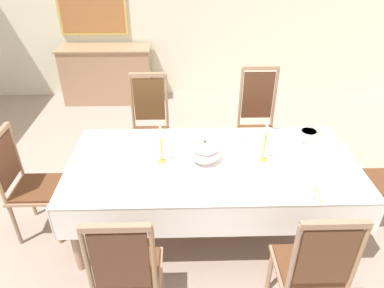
{
  "coord_description": "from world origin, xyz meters",
  "views": [
    {
      "loc": [
        -0.25,
        -2.81,
        2.47
      ],
      "look_at": [
        -0.18,
        -0.28,
        0.92
      ],
      "focal_mm": 32.94,
      "sensor_mm": 36.0,
      "label": 1
    }
  ],
  "objects_px": {
    "dining_table": "(212,168)",
    "sideboard": "(107,75)",
    "chair_north_a": "(150,125)",
    "bowl_near_right": "(303,192)",
    "spoon_primary": "(319,133)",
    "candlestick_west": "(161,148)",
    "soup_tureen": "(205,151)",
    "spoon_secondary": "(317,192)",
    "candlestick_east": "(265,145)",
    "bowl_near_left": "(309,132)",
    "chair_south_a": "(127,271)",
    "chair_south_b": "(312,267)",
    "chair_north_b": "(257,122)",
    "chair_head_west": "(28,182)"
  },
  "relations": [
    {
      "from": "chair_north_b",
      "to": "bowl_near_left",
      "type": "bearing_deg",
      "value": 124.55
    },
    {
      "from": "bowl_near_right",
      "to": "spoon_secondary",
      "type": "height_order",
      "value": "bowl_near_right"
    },
    {
      "from": "dining_table",
      "to": "soup_tureen",
      "type": "xyz_separation_m",
      "value": [
        -0.07,
        0.0,
        0.18
      ]
    },
    {
      "from": "sideboard",
      "to": "chair_north_a",
      "type": "bearing_deg",
      "value": 113.17
    },
    {
      "from": "chair_south_a",
      "to": "bowl_near_left",
      "type": "bearing_deg",
      "value": 41.53
    },
    {
      "from": "candlestick_west",
      "to": "spoon_primary",
      "type": "relative_size",
      "value": 1.94
    },
    {
      "from": "candlestick_west",
      "to": "spoon_secondary",
      "type": "height_order",
      "value": "candlestick_west"
    },
    {
      "from": "sideboard",
      "to": "soup_tureen",
      "type": "bearing_deg",
      "value": 115.35
    },
    {
      "from": "bowl_near_left",
      "to": "sideboard",
      "type": "distance_m",
      "value": 3.53
    },
    {
      "from": "candlestick_east",
      "to": "chair_north_a",
      "type": "bearing_deg",
      "value": 137.2
    },
    {
      "from": "chair_north_a",
      "to": "chair_south_b",
      "type": "bearing_deg",
      "value": 121.73
    },
    {
      "from": "soup_tureen",
      "to": "candlestick_east",
      "type": "distance_m",
      "value": 0.51
    },
    {
      "from": "dining_table",
      "to": "candlestick_east",
      "type": "height_order",
      "value": "candlestick_east"
    },
    {
      "from": "bowl_near_left",
      "to": "spoon_primary",
      "type": "distance_m",
      "value": 0.12
    },
    {
      "from": "chair_north_a",
      "to": "bowl_near_left",
      "type": "height_order",
      "value": "chair_north_a"
    },
    {
      "from": "bowl_near_right",
      "to": "chair_south_b",
      "type": "bearing_deg",
      "value": -96.38
    },
    {
      "from": "candlestick_east",
      "to": "bowl_near_left",
      "type": "distance_m",
      "value": 0.7
    },
    {
      "from": "chair_north_b",
      "to": "sideboard",
      "type": "xyz_separation_m",
      "value": [
        -2.07,
        1.97,
        -0.15
      ]
    },
    {
      "from": "chair_south_b",
      "to": "chair_head_west",
      "type": "distance_m",
      "value": 2.44
    },
    {
      "from": "chair_south_a",
      "to": "candlestick_west",
      "type": "distance_m",
      "value": 1.06
    },
    {
      "from": "spoon_secondary",
      "to": "sideboard",
      "type": "distance_m",
      "value": 4.09
    },
    {
      "from": "bowl_near_right",
      "to": "candlestick_east",
      "type": "bearing_deg",
      "value": 113.88
    },
    {
      "from": "dining_table",
      "to": "sideboard",
      "type": "relative_size",
      "value": 1.72
    },
    {
      "from": "chair_head_west",
      "to": "spoon_primary",
      "type": "height_order",
      "value": "chair_head_west"
    },
    {
      "from": "candlestick_east",
      "to": "bowl_near_right",
      "type": "bearing_deg",
      "value": -66.12
    },
    {
      "from": "candlestick_east",
      "to": "sideboard",
      "type": "height_order",
      "value": "candlestick_east"
    },
    {
      "from": "candlestick_west",
      "to": "sideboard",
      "type": "bearing_deg",
      "value": 109.27
    },
    {
      "from": "bowl_near_right",
      "to": "spoon_primary",
      "type": "xyz_separation_m",
      "value": [
        0.44,
        0.94,
        -0.02
      ]
    },
    {
      "from": "soup_tureen",
      "to": "bowl_near_right",
      "type": "relative_size",
      "value": 1.56
    },
    {
      "from": "bowl_near_left",
      "to": "bowl_near_right",
      "type": "height_order",
      "value": "bowl_near_right"
    },
    {
      "from": "chair_south_a",
      "to": "chair_head_west",
      "type": "distance_m",
      "value": 1.41
    },
    {
      "from": "chair_south_a",
      "to": "chair_north_a",
      "type": "height_order",
      "value": "chair_north_a"
    },
    {
      "from": "chair_north_b",
      "to": "bowl_near_right",
      "type": "distance_m",
      "value": 1.48
    },
    {
      "from": "chair_head_west",
      "to": "candlestick_west",
      "type": "xyz_separation_m",
      "value": [
        1.2,
        -0.0,
        0.34
      ]
    },
    {
      "from": "chair_north_a",
      "to": "soup_tureen",
      "type": "relative_size",
      "value": 4.36
    },
    {
      "from": "candlestick_east",
      "to": "bowl_near_left",
      "type": "xyz_separation_m",
      "value": [
        0.54,
        0.44,
        -0.13
      ]
    },
    {
      "from": "chair_south_b",
      "to": "chair_north_b",
      "type": "distance_m",
      "value": 1.98
    },
    {
      "from": "dining_table",
      "to": "soup_tureen",
      "type": "relative_size",
      "value": 9.36
    },
    {
      "from": "chair_south_a",
      "to": "chair_north_a",
      "type": "xyz_separation_m",
      "value": [
        0.0,
        1.98,
        0.02
      ]
    },
    {
      "from": "bowl_near_left",
      "to": "bowl_near_right",
      "type": "xyz_separation_m",
      "value": [
        -0.33,
        -0.91,
        0.0
      ]
    },
    {
      "from": "candlestick_east",
      "to": "spoon_secondary",
      "type": "distance_m",
      "value": 0.57
    },
    {
      "from": "chair_south_b",
      "to": "spoon_secondary",
      "type": "distance_m",
      "value": 0.6
    },
    {
      "from": "soup_tureen",
      "to": "chair_south_a",
      "type": "bearing_deg",
      "value": -119.56
    },
    {
      "from": "chair_north_b",
      "to": "sideboard",
      "type": "distance_m",
      "value": 2.86
    },
    {
      "from": "chair_south_b",
      "to": "bowl_near_left",
      "type": "relative_size",
      "value": 6.09
    },
    {
      "from": "soup_tureen",
      "to": "bowl_near_right",
      "type": "xyz_separation_m",
      "value": [
        0.72,
        -0.47,
        -0.08
      ]
    },
    {
      "from": "soup_tureen",
      "to": "bowl_near_right",
      "type": "height_order",
      "value": "soup_tureen"
    },
    {
      "from": "soup_tureen",
      "to": "chair_south_b",
      "type": "bearing_deg",
      "value": -56.11
    },
    {
      "from": "chair_north_b",
      "to": "soup_tureen",
      "type": "bearing_deg",
      "value": 56.32
    },
    {
      "from": "candlestick_east",
      "to": "spoon_secondary",
      "type": "relative_size",
      "value": 2.11
    }
  ]
}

